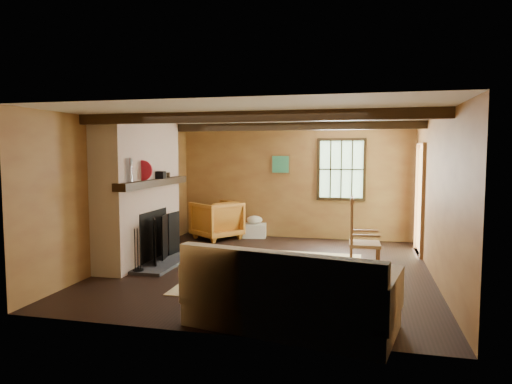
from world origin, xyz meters
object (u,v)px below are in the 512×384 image
(fireplace, at_px, (141,197))
(rocking_chair, at_px, (362,241))
(laundry_basket, at_px, (255,230))
(sofa, at_px, (289,299))
(armchair, at_px, (217,220))

(fireplace, xyz_separation_m, rocking_chair, (3.68, 0.04, -0.60))
(rocking_chair, distance_m, laundry_basket, 3.42)
(rocking_chair, height_order, sofa, rocking_chair)
(laundry_basket, distance_m, armchair, 0.87)
(fireplace, distance_m, sofa, 3.89)
(sofa, bearing_deg, rocking_chair, 85.11)
(rocking_chair, relative_size, laundry_basket, 2.37)
(rocking_chair, bearing_deg, laundry_basket, 40.23)
(laundry_basket, bearing_deg, armchair, -155.18)
(rocking_chair, height_order, armchair, rocking_chair)
(laundry_basket, bearing_deg, fireplace, -118.42)
(sofa, bearing_deg, fireplace, 152.55)
(fireplace, height_order, sofa, fireplace)
(sofa, xyz_separation_m, armchair, (-2.33, 4.61, 0.09))
(laundry_basket, xyz_separation_m, armchair, (-0.75, -0.35, 0.26))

